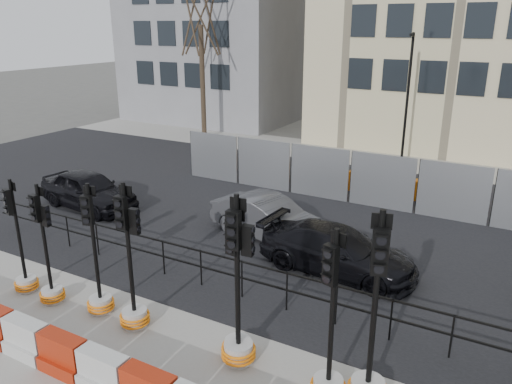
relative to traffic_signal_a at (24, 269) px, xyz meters
The scene contains 20 objects.
ground 5.06m from the traffic_signal_a, 12.90° to the left, with size 120.00×120.00×0.00m, color #51514C.
road 9.50m from the traffic_signal_a, 58.91° to the left, with size 40.00×14.00×0.03m, color black.
sidewalk_far 17.82m from the traffic_signal_a, 74.04° to the left, with size 40.00×4.00×0.02m, color gray.
building_grey 25.64m from the traffic_signal_a, 111.50° to the left, with size 11.00×9.06×14.00m.
kerb_railing 5.42m from the traffic_signal_a, 25.36° to the left, with size 18.00×0.04×1.00m.
heras_fencing 11.96m from the traffic_signal_a, 65.89° to the left, with size 14.33×1.72×2.00m.
lamp_post_far 17.18m from the traffic_signal_a, 71.47° to the left, with size 0.12×0.56×6.00m.
tree_bare_far 18.71m from the traffic_signal_a, 110.16° to the left, with size 2.00×2.00×9.00m.
barrier_row 5.18m from the traffic_signal_a, 18.92° to the right, with size 12.55×0.50×0.80m.
traffic_signal_a is the anchor object (origin of this frame).
traffic_signal_b 1.03m from the traffic_signal_a, ahead, with size 0.59×0.59×2.98m.
traffic_signal_c 2.36m from the traffic_signal_a, ahead, with size 0.62×0.62×3.13m.
traffic_signal_d 3.46m from the traffic_signal_a, ahead, with size 0.66×0.66×3.34m.
traffic_signal_e 5.99m from the traffic_signal_a, ahead, with size 0.64×0.64×3.26m.
traffic_signal_f 6.09m from the traffic_signal_a, ahead, with size 0.69×0.69×3.51m.
traffic_signal_g 7.98m from the traffic_signal_a, ahead, with size 0.65×0.65×3.28m.
traffic_signal_h 8.64m from the traffic_signal_a, ahead, with size 0.72×0.72×3.64m.
car_a 5.95m from the traffic_signal_a, 121.84° to the left, with size 4.19×2.08×1.37m, color black.
car_b 6.97m from the traffic_signal_a, 57.31° to the left, with size 4.13×2.22×1.29m, color #444549.
car_c 7.99m from the traffic_signal_a, 36.50° to the left, with size 4.39×2.03×1.24m, color black.
Camera 1 is at (5.50, -8.00, 6.36)m, focal length 35.00 mm.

